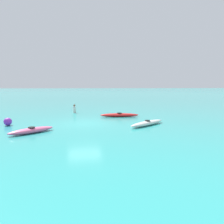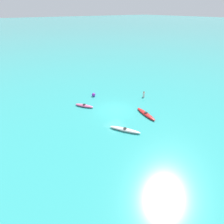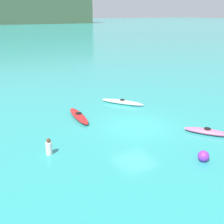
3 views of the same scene
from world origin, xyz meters
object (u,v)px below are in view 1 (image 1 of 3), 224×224
at_px(buoy_purple, 8,122).
at_px(person_near_shore, 74,109).
at_px(kayak_red, 119,115).
at_px(kayak_white, 147,123).
at_px(kayak_pink, 32,130).

distance_m(buoy_purple, person_near_shore, 7.56).
bearing_deg(kayak_red, person_near_shore, -131.55).
xyz_separation_m(kayak_white, person_near_shore, (-7.78, -5.05, 0.22)).
bearing_deg(buoy_purple, kayak_pink, 37.90).
xyz_separation_m(kayak_pink, buoy_purple, (-2.73, -2.13, 0.11)).
bearing_deg(kayak_pink, kayak_white, 97.44).
bearing_deg(kayak_white, kayak_red, -165.99).
bearing_deg(kayak_white, kayak_pink, -82.56).
relative_size(buoy_purple, person_near_shore, 0.62).
relative_size(kayak_pink, kayak_white, 0.79).
xyz_separation_m(kayak_pink, person_near_shore, (-8.75, 2.44, 0.22)).
relative_size(kayak_pink, person_near_shore, 2.89).
bearing_deg(kayak_pink, person_near_shore, 164.42).
height_order(kayak_white, person_near_shore, person_near_shore).
relative_size(kayak_pink, buoy_purple, 4.68).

